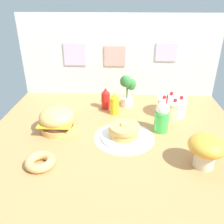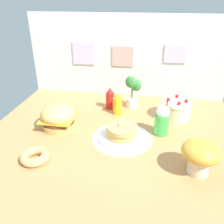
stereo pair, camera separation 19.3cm
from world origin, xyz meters
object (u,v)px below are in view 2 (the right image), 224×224
ketchup_bottle (110,99)px  mushroom_stool (201,155)px  mustard_bottle (118,104)px  cream_soda_cup (162,120)px  donut_pink_glaze (35,156)px  burger (58,117)px  potted_plant (132,90)px  pancake_stack (122,133)px  layer_cake (176,109)px

ketchup_bottle → mushroom_stool: mushroom_stool is taller
mustard_bottle → mushroom_stool: (0.62, -0.73, 0.04)m
cream_soda_cup → donut_pink_glaze: (-0.85, -0.49, -0.09)m
burger → mustard_bottle: 0.56m
cream_soda_cup → potted_plant: bearing=120.4°
mustard_bottle → mushroom_stool: bearing=-49.7°
mustard_bottle → donut_pink_glaze: bearing=-120.4°
cream_soda_cup → mushroom_stool: 0.49m
pancake_stack → mushroom_stool: (0.52, -0.31, 0.09)m
ketchup_bottle → mushroom_stool: size_ratio=0.91×
potted_plant → mustard_bottle: bearing=-122.8°
burger → layer_cake: 1.04m
mustard_bottle → ketchup_bottle: bearing=129.5°
ketchup_bottle → mustard_bottle: same height
layer_cake → cream_soda_cup: 0.34m
cream_soda_cup → layer_cake: bearing=66.2°
burger → ketchup_bottle: bearing=50.4°
mustard_bottle → potted_plant: potted_plant is taller
mustard_bottle → mushroom_stool: 0.95m
mustard_bottle → potted_plant: size_ratio=0.66×
burger → layer_cake: (0.99, 0.34, -0.01)m
layer_cake → burger: bearing=-161.0°
pancake_stack → ketchup_bottle: size_ratio=1.70×
ketchup_bottle → donut_pink_glaze: size_ratio=1.08×
pancake_stack → potted_plant: 0.61m
pancake_stack → donut_pink_glaze: pancake_stack is taller
ketchup_bottle → cream_soda_cup: cream_soda_cup is taller
burger → donut_pink_glaze: size_ratio=1.43×
cream_soda_cup → mushroom_stool: size_ratio=1.36×
burger → mustard_bottle: (0.45, 0.33, 0.00)m
donut_pink_glaze → mushroom_stool: bearing=2.8°
cream_soda_cup → mushroom_stool: bearing=-63.0°
cream_soda_cup → ketchup_bottle: bearing=140.3°
burger → donut_pink_glaze: 0.46m
mustard_bottle → donut_pink_glaze: mustard_bottle is taller
layer_cake → ketchup_bottle: bearing=171.0°
donut_pink_glaze → potted_plant: size_ratio=0.61×
ketchup_bottle → mustard_bottle: size_ratio=1.00×
mustard_bottle → mushroom_stool: mushroom_stool is taller
pancake_stack → donut_pink_glaze: size_ratio=1.83×
burger → mushroom_stool: size_ratio=1.21×
mustard_bottle → pancake_stack: bearing=-77.3°
pancake_stack → mustard_bottle: bearing=102.7°
potted_plant → pancake_stack: bearing=-92.2°
layer_cake → mustard_bottle: mustard_bottle is taller
pancake_stack → mustard_bottle: mustard_bottle is taller
cream_soda_cup → potted_plant: size_ratio=0.98×
layer_cake → donut_pink_glaze: layer_cake is taller
layer_cake → donut_pink_glaze: 1.27m
layer_cake → mushroom_stool: 0.75m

